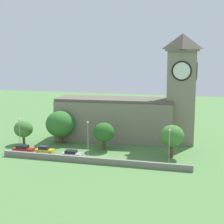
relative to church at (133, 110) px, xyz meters
name	(u,v)px	position (x,y,z in m)	size (l,w,h in m)	color
ground_plane	(115,142)	(-4.03, -3.03, -7.74)	(200.00, 200.00, 0.00)	#517F42
church	(133,110)	(0.00, 0.00, 0.00)	(35.62, 11.80, 26.75)	gray
quay_barrier	(93,160)	(-4.03, -21.00, -7.12)	(40.21, 0.70, 1.24)	gray
car_red	(23,149)	(-21.47, -17.80, -6.85)	(4.73, 2.30, 1.76)	red
car_yellow	(45,150)	(-16.28, -17.64, -6.79)	(4.11, 2.13, 1.89)	gold
car_silver	(72,154)	(-9.55, -18.55, -6.91)	(4.36, 2.32, 1.64)	silver
streetlamp_west_end	(19,129)	(-23.48, -15.57, -2.86)	(0.44, 0.44, 7.37)	#9EA0A5
streetlamp_west_mid	(88,133)	(-6.70, -16.07, -2.69)	(0.44, 0.44, 7.67)	#9EA0A5
streetlamp_central	(169,140)	(10.91, -16.47, -3.03)	(0.44, 0.44, 7.07)	#9EA0A5
tree_riverside_west	(172,136)	(11.06, -12.93, -2.95)	(5.17, 5.17, 7.16)	brown
tree_churchyard	(104,132)	(-4.66, -10.74, -3.57)	(4.88, 4.88, 6.40)	brown
tree_by_tower	(23,129)	(-25.18, -10.69, -3.95)	(4.59, 4.59, 5.88)	brown
tree_riverside_east	(60,124)	(-16.77, -7.58, -2.89)	(7.17, 7.17, 8.10)	brown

